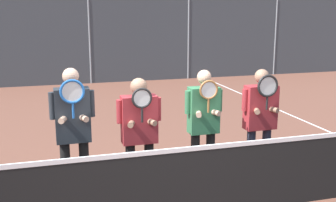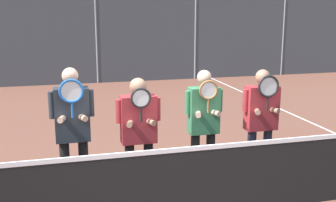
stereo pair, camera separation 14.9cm
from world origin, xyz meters
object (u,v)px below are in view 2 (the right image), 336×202
player_rightmost (261,116)px  car_center (170,46)px  player_center_left (139,128)px  player_leftmost (73,126)px  player_center_right (204,120)px  car_right_of_center (273,45)px  car_left_of_center (54,48)px

player_rightmost → car_center: bearing=80.9°
car_center → player_rightmost: bearing=-99.1°
player_center_left → player_rightmost: bearing=3.2°
player_leftmost → player_rightmost: player_leftmost is taller
player_center_right → player_rightmost: (0.90, -0.02, 0.01)m
player_center_right → player_leftmost: bearing=-178.1°
player_center_left → player_rightmost: (1.87, 0.10, 0.01)m
car_right_of_center → player_leftmost: bearing=-127.7°
player_rightmost → car_right_of_center: player_rightmost is taller
player_center_right → car_center: size_ratio=0.37×
player_center_right → car_right_of_center: (8.06, 12.76, -0.16)m
player_leftmost → car_left_of_center: size_ratio=0.41×
player_center_left → player_rightmost: 1.87m
player_leftmost → player_center_right: size_ratio=1.06×
car_left_of_center → car_center: car_left_of_center is taller
player_leftmost → player_rightmost: (2.73, 0.04, -0.06)m
player_center_right → player_rightmost: player_center_right is taller
player_leftmost → car_right_of_center: bearing=52.3°
player_leftmost → player_rightmost: 2.73m
player_center_left → player_center_right: (0.97, 0.12, 0.00)m
player_center_left → car_center: size_ratio=0.36×
player_leftmost → car_left_of_center: 13.05m
player_center_right → car_right_of_center: size_ratio=0.38×
car_left_of_center → car_right_of_center: car_left_of_center is taller
car_right_of_center → player_rightmost: bearing=-119.3°
player_center_right → car_left_of_center: car_left_of_center is taller
player_center_right → car_left_of_center: (-2.09, 12.98, -0.10)m
player_rightmost → car_left_of_center: bearing=103.0°
car_left_of_center → player_rightmost: bearing=-77.0°
player_center_right → car_center: bearing=77.0°
player_leftmost → car_left_of_center: bearing=91.1°
car_center → player_center_left: bearing=-106.8°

